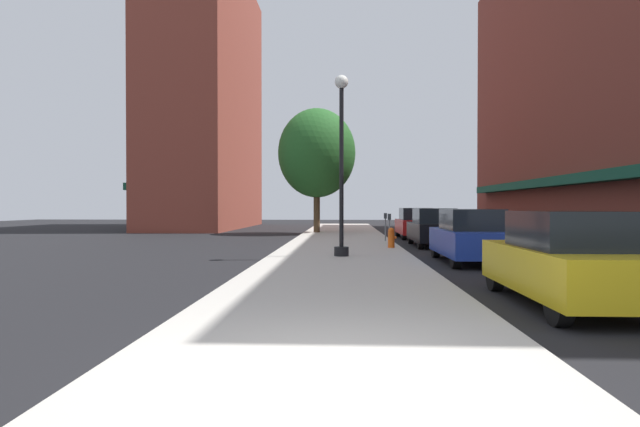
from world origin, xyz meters
The scene contains 13 objects.
ground_plane centered at (4.00, 18.00, 0.00)m, with size 90.00×90.00×0.00m, color black.
sidewalk_slab centered at (0.00, 19.00, 0.06)m, with size 4.80×50.00×0.12m, color #B7B2A8.
building_right_brick centered at (14.99, 22.00, 9.91)m, with size 6.80×40.00×19.86m.
building_far_background centered at (-11.01, 37.00, 10.42)m, with size 6.80×18.00×20.88m.
lamppost centered at (0.03, 11.79, 3.20)m, with size 0.48×0.48×5.90m.
fire_hydrant centered at (1.97, 15.30, 0.52)m, with size 0.33×0.26×0.79m.
parking_meter_near centered at (2.05, 19.30, 0.95)m, with size 0.14×0.09×1.31m.
parking_meter_far centered at (2.05, 17.16, 0.95)m, with size 0.14×0.09×1.31m.
tree_near centered at (-1.60, 27.56, 5.09)m, with size 4.86×4.86×7.77m.
car_yellow centered at (4.00, 3.96, 0.81)m, with size 1.80×4.30×1.66m.
car_blue centered at (4.00, 10.99, 0.81)m, with size 1.80×4.30×1.66m.
car_black centered at (4.00, 17.64, 0.81)m, with size 1.80×4.30×1.66m.
car_red centered at (4.00, 23.48, 0.81)m, with size 1.80×4.30×1.66m.
Camera 1 is at (0.11, -5.31, 1.74)m, focal length 29.39 mm.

